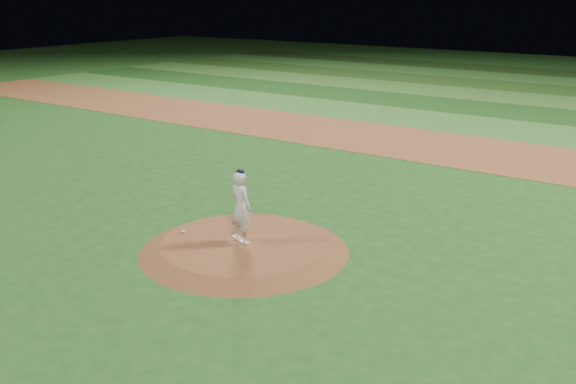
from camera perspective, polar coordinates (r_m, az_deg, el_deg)
The scene contains 10 objects.
ground at distance 16.98m, azimuth -3.91°, elevation -5.20°, with size 120.00×120.00×0.00m, color #23591D.
infield_dirt_band at distance 28.70m, azimuth 13.97°, elevation 3.81°, with size 70.00×6.00×0.02m, color brown.
outfield_stripe_0 at distance 33.78m, azimuth 17.45°, elevation 5.54°, with size 70.00×5.00×0.02m, color #3A792C.
outfield_stripe_1 at distance 38.50m, azimuth 19.82°, elevation 6.69°, with size 70.00×5.00×0.02m, color #1C4D18.
outfield_stripe_2 at distance 43.28m, azimuth 21.67°, elevation 7.59°, with size 70.00×5.00×0.02m, color #3B7229.
outfield_stripe_3 at distance 48.11m, azimuth 23.16°, elevation 8.30°, with size 70.00×5.00×0.02m, color #274F19.
pitchers_mound at distance 16.94m, azimuth -3.92°, elevation -4.81°, with size 5.50×5.50×0.25m, color brown.
pitching_rubber at distance 17.03m, azimuth -4.35°, elevation -4.18°, with size 0.63×0.16×0.03m, color white.
rosin_bag at distance 17.67m, azimuth -9.30°, elevation -3.49°, with size 0.13×0.13×0.07m, color silver.
pitcher_on_mound at distance 16.53m, azimuth -4.21°, elevation -1.33°, with size 0.78×0.60×1.98m.
Camera 1 is at (9.95, -12.11, 6.54)m, focal length 40.00 mm.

